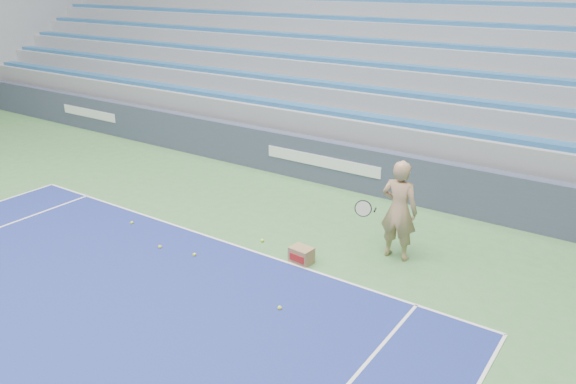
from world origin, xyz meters
name	(u,v)px	position (x,y,z in m)	size (l,w,h in m)	color
sponsor_barrier	(325,162)	(0.00, 15.88, 0.55)	(30.00, 0.32, 1.10)	#373F54
bleachers	(420,60)	(0.00, 21.60, 2.36)	(31.00, 9.15, 7.30)	gray
tennis_player	(399,210)	(3.14, 13.22, 0.94)	(0.95, 0.85, 1.88)	tan
ball_box	(301,255)	(1.83, 12.05, 0.15)	(0.42, 0.34, 0.30)	olive
tennis_ball_0	(160,247)	(-0.70, 10.98, 0.03)	(0.07, 0.07, 0.07)	#D4ED30
tennis_ball_1	(132,223)	(-2.01, 11.43, 0.03)	(0.07, 0.07, 0.07)	#D4ED30
tennis_ball_2	(280,308)	(2.40, 10.57, 0.03)	(0.07, 0.07, 0.07)	#D4ED30
tennis_ball_3	(194,255)	(0.06, 11.12, 0.03)	(0.07, 0.07, 0.07)	#D4ED30
tennis_ball_4	(262,240)	(0.74, 12.31, 0.03)	(0.07, 0.07, 0.07)	#D4ED30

